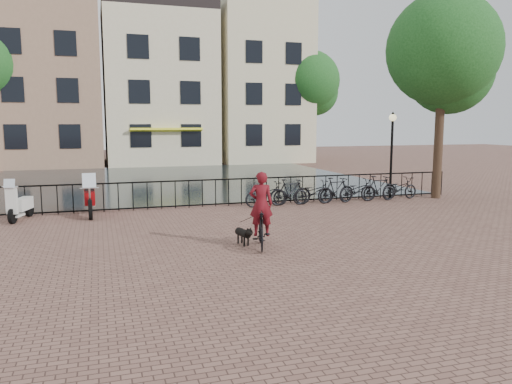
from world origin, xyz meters
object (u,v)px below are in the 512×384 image
object	(u,v)px
lamp_post	(392,141)
cyclist	(261,214)
motorcycle	(89,193)
scooter	(20,198)
dog	(243,235)

from	to	relation	value
lamp_post	cyclist	world-z (taller)	lamp_post
cyclist	motorcycle	xyz separation A→B (m)	(-4.12, 5.94, -0.08)
cyclist	motorcycle	distance (m)	7.23
motorcycle	lamp_post	bearing A→B (deg)	-0.92
lamp_post	motorcycle	size ratio (longest dim) A/B	1.59
lamp_post	scooter	xyz separation A→B (m)	(-13.74, -0.32, -1.66)
cyclist	scooter	xyz separation A→B (m)	(-6.22, 5.73, -0.13)
lamp_post	dog	bearing A→B (deg)	-144.49
motorcycle	scooter	bearing A→B (deg)	-175.67
lamp_post	scooter	world-z (taller)	lamp_post
lamp_post	motorcycle	distance (m)	11.76
lamp_post	dog	distance (m)	9.90
lamp_post	cyclist	bearing A→B (deg)	-141.24
dog	scooter	xyz separation A→B (m)	(-5.87, 5.30, 0.47)
dog	lamp_post	bearing A→B (deg)	22.88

